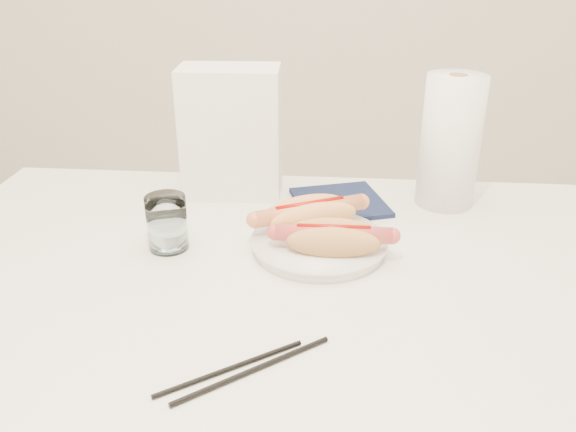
# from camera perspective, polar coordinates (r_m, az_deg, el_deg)

# --- Properties ---
(table) EXTENTS (1.20, 0.80, 0.75)m
(table) POSITION_cam_1_polar(r_m,az_deg,el_deg) (0.97, -1.81, -8.30)
(table) COLOR white
(table) RESTS_ON ground
(plate) EXTENTS (0.25, 0.25, 0.02)m
(plate) POSITION_cam_1_polar(r_m,az_deg,el_deg) (0.99, 2.98, -2.79)
(plate) COLOR white
(plate) RESTS_ON table
(hotdog_left) EXTENTS (0.19, 0.14, 0.05)m
(hotdog_left) POSITION_cam_1_polar(r_m,az_deg,el_deg) (1.01, 2.08, 0.10)
(hotdog_left) COLOR #EFA45F
(hotdog_left) RESTS_ON plate
(hotdog_right) EXTENTS (0.18, 0.07, 0.05)m
(hotdog_right) POSITION_cam_1_polar(r_m,az_deg,el_deg) (0.94, 4.35, -2.14)
(hotdog_right) COLOR tan
(hotdog_right) RESTS_ON plate
(water_glass) EXTENTS (0.07, 0.07, 0.09)m
(water_glass) POSITION_cam_1_polar(r_m,az_deg,el_deg) (1.00, -11.51, -0.63)
(water_glass) COLOR silver
(water_glass) RESTS_ON table
(chopstick_near) EXTENTS (0.18, 0.14, 0.01)m
(chopstick_near) POSITION_cam_1_polar(r_m,az_deg,el_deg) (0.74, -3.30, -14.48)
(chopstick_near) COLOR black
(chopstick_near) RESTS_ON table
(chopstick_far) EXTENTS (0.17, 0.12, 0.01)m
(chopstick_far) POSITION_cam_1_polar(r_m,az_deg,el_deg) (0.75, -5.54, -14.30)
(chopstick_far) COLOR black
(chopstick_far) RESTS_ON table
(napkin_box) EXTENTS (0.19, 0.11, 0.25)m
(napkin_box) POSITION_cam_1_polar(r_m,az_deg,el_deg) (1.17, -5.46, 7.96)
(napkin_box) COLOR white
(napkin_box) RESTS_ON table
(navy_napkin) EXTENTS (0.21, 0.21, 0.01)m
(navy_napkin) POSITION_cam_1_polar(r_m,az_deg,el_deg) (1.16, 4.98, 1.32)
(navy_napkin) COLOR #121A38
(navy_napkin) RESTS_ON table
(paper_towel_roll) EXTENTS (0.12, 0.12, 0.25)m
(paper_towel_roll) POSITION_cam_1_polar(r_m,az_deg,el_deg) (1.16, 15.27, 6.88)
(paper_towel_roll) COLOR white
(paper_towel_roll) RESTS_ON table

